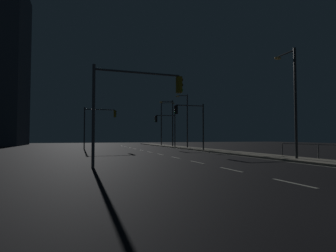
{
  "coord_description": "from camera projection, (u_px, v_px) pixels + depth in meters",
  "views": [
    {
      "loc": [
        -7.02,
        -2.44,
        1.61
      ],
      "look_at": [
        1.87,
        24.45,
        2.77
      ],
      "focal_mm": 28.47,
      "sensor_mm": 36.0,
      "label": 1
    }
  ],
  "objects": [
    {
      "name": "street_lamp_mid_block",
      "position": [
        186.0,
        116.0,
        37.64
      ],
      "size": [
        1.68,
        0.69,
        7.48
      ],
      "color": "#38383D",
      "rests_on": "sidewalk_right"
    },
    {
      "name": "sidewalk_right",
      "position": [
        250.0,
        154.0,
        23.3
      ],
      "size": [
        2.63,
        77.0,
        0.14
      ],
      "primitive_type": "cube",
      "color": "#9E937F",
      "rests_on": "ground"
    },
    {
      "name": "traffic_light_near_right",
      "position": [
        191.0,
        117.0,
        29.78
      ],
      "size": [
        3.63,
        0.34,
        5.23
      ],
      "color": "#2D3033",
      "rests_on": "sidewalk_right"
    },
    {
      "name": "traffic_light_far_center",
      "position": [
        166.0,
        124.0,
        38.79
      ],
      "size": [
        3.08,
        0.63,
        4.84
      ],
      "color": "#38383D",
      "rests_on": "sidewalk_right"
    },
    {
      "name": "lane_markings_center",
      "position": [
        160.0,
        154.0,
        24.37
      ],
      "size": [
        0.14,
        50.0,
        0.01
      ],
      "color": "silver",
      "rests_on": "ground"
    },
    {
      "name": "lane_edge_line",
      "position": [
        208.0,
        152.0,
        27.55
      ],
      "size": [
        0.14,
        53.0,
        0.01
      ],
      "color": "silver",
      "rests_on": "ground"
    },
    {
      "name": "street_lamp_median",
      "position": [
        170.0,
        118.0,
        41.57
      ],
      "size": [
        2.03,
        1.06,
        7.19
      ],
      "color": "#2D3033",
      "rests_on": "sidewalk_right"
    },
    {
      "name": "traffic_light_overhead_east",
      "position": [
        99.0,
        120.0,
        35.65
      ],
      "size": [
        4.27,
        0.34,
        5.53
      ],
      "color": "#38383D",
      "rests_on": "ground"
    },
    {
      "name": "ground_plane",
      "position": [
        173.0,
        157.0,
        21.05
      ],
      "size": [
        112.0,
        112.0,
        0.0
      ],
      "primitive_type": "plane",
      "color": "black",
      "rests_on": "ground"
    },
    {
      "name": "street_lamp_corner",
      "position": [
        163.0,
        119.0,
        46.94
      ],
      "size": [
        2.1,
        1.59,
        7.62
      ],
      "color": "#38383D",
      "rests_on": "sidewalk_right"
    },
    {
      "name": "traffic_light_near_left",
      "position": [
        136.0,
        96.0,
        14.63
      ],
      "size": [
        5.14,
        0.34,
        5.42
      ],
      "color": "#4C4C51",
      "rests_on": "ground"
    },
    {
      "name": "street_lamp_across_street",
      "position": [
        292.0,
        93.0,
        18.61
      ],
      "size": [
        0.56,
        1.94,
        7.65
      ],
      "color": "#2D3033",
      "rests_on": "sidewalk_right"
    }
  ]
}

